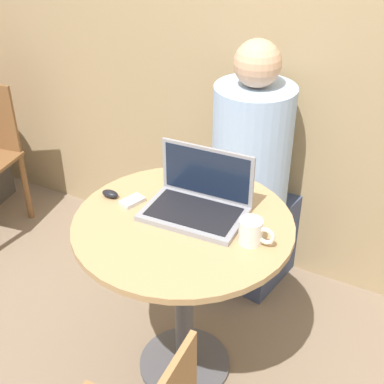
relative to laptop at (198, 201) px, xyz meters
name	(u,v)px	position (x,y,z in m)	size (l,w,h in m)	color
ground_plane	(185,364)	(-0.02, -0.08, -0.82)	(12.00, 12.00, 0.00)	#7F6B56
back_wall	(280,16)	(-0.02, 0.79, 0.48)	(7.00, 0.05, 2.60)	tan
round_table	(184,259)	(-0.02, -0.08, -0.22)	(0.81, 0.81, 0.77)	#4C4C51
laptop	(198,201)	(0.00, 0.00, 0.00)	(0.38, 0.26, 0.23)	gray
cell_phone	(132,201)	(-0.25, -0.07, -0.04)	(0.08, 0.10, 0.02)	silver
computer_mouse	(110,194)	(-0.34, -0.07, -0.03)	(0.07, 0.04, 0.03)	black
coffee_cup	(252,232)	(0.25, -0.09, 0.00)	(0.13, 0.08, 0.09)	white
person_seated	(256,188)	(-0.01, 0.62, -0.29)	(0.41, 0.58, 1.26)	#3D4766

